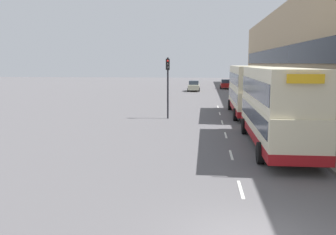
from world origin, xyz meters
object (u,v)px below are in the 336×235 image
at_px(car_0, 226,84).
at_px(pedestrian_1, 322,125).
at_px(car_1, 242,94).
at_px(double_decker_bus_ahead, 248,89).
at_px(traffic_light_far_kerb, 168,78).
at_px(car_2, 194,86).
at_px(double_decker_bus_near, 276,106).

height_order(car_0, pedestrian_1, pedestrian_1).
bearing_deg(pedestrian_1, car_1, 94.90).
bearing_deg(car_0, double_decker_bus_ahead, -89.99).
bearing_deg(traffic_light_far_kerb, pedestrian_1, -41.88).
distance_m(double_decker_bus_ahead, car_0, 34.59).
bearing_deg(double_decker_bus_ahead, pedestrian_1, -75.28).
bearing_deg(pedestrian_1, car_0, 93.72).
distance_m(car_2, pedestrian_1, 40.31).
distance_m(double_decker_bus_near, pedestrian_1, 3.40).
bearing_deg(double_decker_bus_near, traffic_light_far_kerb, 124.27).
relative_size(double_decker_bus_near, car_2, 2.80).
distance_m(car_1, car_2, 16.09).
bearing_deg(traffic_light_far_kerb, double_decker_bus_near, -55.73).
height_order(double_decker_bus_near, double_decker_bus_ahead, same).
height_order(double_decker_bus_ahead, car_0, double_decker_bus_ahead).
xyz_separation_m(double_decker_bus_near, car_1, (0.72, 26.02, -1.46)).
bearing_deg(double_decker_bus_ahead, double_decker_bus_near, -89.38).
height_order(double_decker_bus_ahead, traffic_light_far_kerb, traffic_light_far_kerb).
distance_m(car_1, pedestrian_1, 24.73).
bearing_deg(car_1, double_decker_bus_ahead, -93.70).
xyz_separation_m(double_decker_bus_near, car_2, (-5.70, 40.77, -1.44)).
xyz_separation_m(double_decker_bus_ahead, car_1, (0.86, 13.31, -1.46)).
height_order(car_2, traffic_light_far_kerb, traffic_light_far_kerb).
bearing_deg(double_decker_bus_near, pedestrian_1, 25.98).
distance_m(double_decker_bus_near, double_decker_bus_ahead, 12.71).
relative_size(car_0, pedestrian_1, 2.37).
bearing_deg(traffic_light_far_kerb, car_2, 87.81).
relative_size(double_decker_bus_ahead, car_1, 2.43).
bearing_deg(car_2, car_0, -130.54).
relative_size(car_0, traffic_light_far_kerb, 0.82).
bearing_deg(car_1, traffic_light_far_kerb, -115.50).
xyz_separation_m(double_decker_bus_near, pedestrian_1, (2.84, 1.38, -1.25)).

